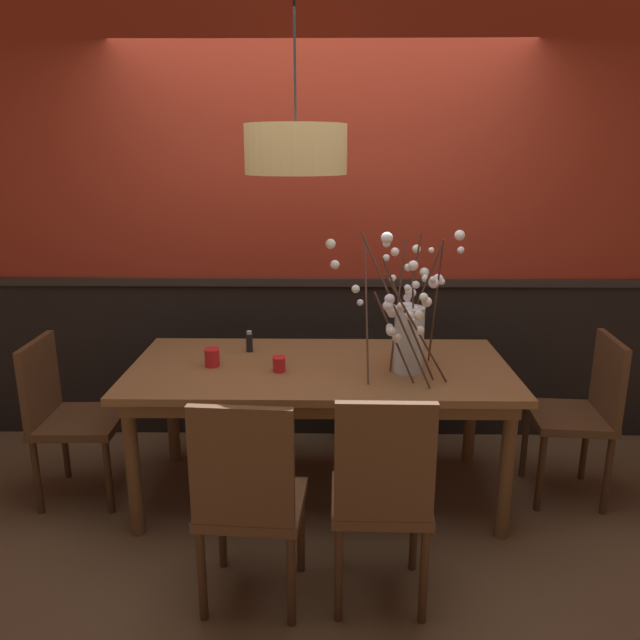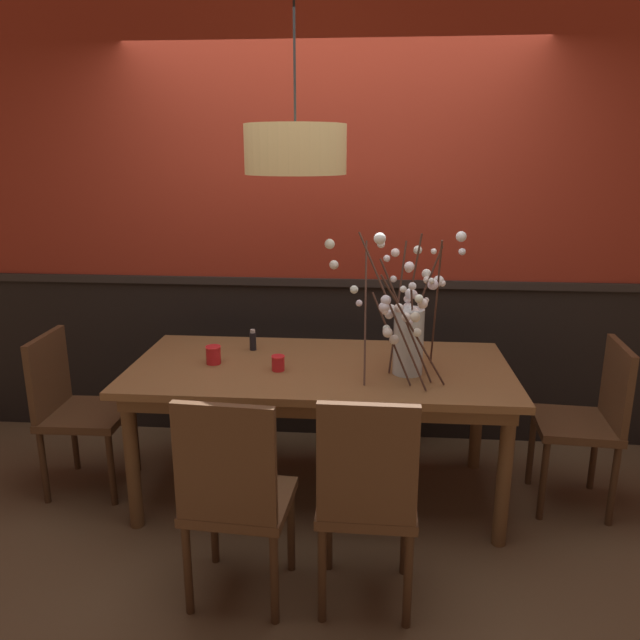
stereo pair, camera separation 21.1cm
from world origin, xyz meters
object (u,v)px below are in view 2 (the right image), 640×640
at_px(chair_far_side_right, 381,358).
at_px(dining_table, 320,379).
at_px(chair_head_east_end, 590,416).
at_px(vase_with_blossoms, 407,328).
at_px(pendant_lamp, 295,149).
at_px(candle_holder_nearer_edge, 213,355).
at_px(condiment_bottle, 253,340).
at_px(chair_near_side_left, 234,493).
at_px(candle_holder_nearer_center, 278,363).
at_px(chair_head_west_end, 73,404).
at_px(chair_near_side_right, 367,494).

bearing_deg(chair_far_side_right, dining_table, -111.21).
bearing_deg(chair_head_east_end, vase_with_blossoms, -173.76).
distance_m(dining_table, pendant_lamp, 1.19).
distance_m(candle_holder_nearer_edge, condiment_bottle, 0.30).
relative_size(chair_near_side_left, condiment_bottle, 7.89).
bearing_deg(dining_table, pendant_lamp, -165.92).
relative_size(vase_with_blossoms, candle_holder_nearer_edge, 7.81).
bearing_deg(candle_holder_nearer_edge, chair_far_side_right, 44.75).
distance_m(candle_holder_nearer_center, candle_holder_nearer_edge, 0.37).
height_order(chair_head_west_end, chair_near_side_right, chair_near_side_right).
distance_m(chair_near_side_left, condiment_bottle, 1.16).
height_order(chair_head_west_end, chair_far_side_right, chair_head_west_end).
distance_m(chair_head_west_end, chair_near_side_left, 1.40).
height_order(dining_table, chair_head_east_end, chair_head_east_end).
relative_size(dining_table, pendant_lamp, 1.73).
height_order(chair_near_side_left, condiment_bottle, chair_near_side_left).
bearing_deg(condiment_bottle, pendant_lamp, -41.82).
bearing_deg(chair_near_side_left, candle_holder_nearer_edge, 108.68).
xyz_separation_m(chair_head_east_end, vase_with_blossoms, (-0.98, -0.11, 0.49)).
height_order(vase_with_blossoms, pendant_lamp, pendant_lamp).
xyz_separation_m(chair_head_west_end, chair_far_side_right, (1.73, 0.91, 0.01)).
bearing_deg(condiment_bottle, chair_near_side_left, -83.51).
xyz_separation_m(chair_near_side_right, candle_holder_nearer_edge, (-0.83, 0.86, 0.28)).
height_order(chair_far_side_right, candle_holder_nearer_center, chair_far_side_right).
distance_m(chair_near_side_right, condiment_bottle, 1.32).
bearing_deg(dining_table, vase_with_blossoms, -12.19).
height_order(chair_head_east_end, vase_with_blossoms, vase_with_blossoms).
distance_m(chair_near_side_left, vase_with_blossoms, 1.18).
xyz_separation_m(chair_near_side_left, vase_with_blossoms, (0.72, 0.79, 0.48)).
bearing_deg(chair_far_side_right, chair_head_west_end, -152.12).
relative_size(chair_near_side_left, candle_holder_nearer_center, 11.83).
bearing_deg(chair_near_side_right, pendant_lamp, 114.00).
height_order(chair_near_side_right, vase_with_blossoms, vase_with_blossoms).
height_order(vase_with_blossoms, candle_holder_nearer_center, vase_with_blossoms).
xyz_separation_m(vase_with_blossoms, condiment_bottle, (-0.85, 0.32, -0.19)).
bearing_deg(chair_head_east_end, condiment_bottle, 173.23).
bearing_deg(pendant_lamp, condiment_bottle, 138.18).
bearing_deg(pendant_lamp, chair_far_side_right, 63.31).
xyz_separation_m(chair_near_side_right, candle_holder_nearer_center, (-0.47, 0.78, 0.27)).
relative_size(chair_near_side_left, vase_with_blossoms, 1.25).
bearing_deg(pendant_lamp, chair_near_side_right, -66.00).
relative_size(chair_near_side_left, chair_near_side_right, 0.98).
bearing_deg(condiment_bottle, vase_with_blossoms, -20.91).
relative_size(chair_far_side_right, vase_with_blossoms, 1.17).
bearing_deg(chair_near_side_left, pendant_lamp, 79.39).
xyz_separation_m(vase_with_blossoms, candle_holder_nearer_edge, (-1.02, 0.08, -0.19)).
height_order(chair_head_east_end, condiment_bottle, chair_head_east_end).
bearing_deg(candle_holder_nearer_center, chair_near_side_right, -58.89).
distance_m(chair_far_side_right, candle_holder_nearer_center, 1.17).
relative_size(dining_table, candle_holder_nearer_edge, 20.45).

